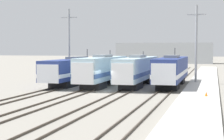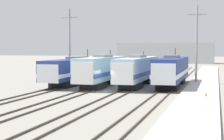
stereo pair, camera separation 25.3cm
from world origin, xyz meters
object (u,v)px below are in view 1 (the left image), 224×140
(locomotive_far_left, at_px, (76,70))
(catenary_tower_left, at_px, (69,44))
(locomotive_center_right, at_px, (137,70))
(traffic_cone, at_px, (206,94))
(catenary_tower_right, at_px, (196,43))
(locomotive_far_right, at_px, (171,70))
(locomotive_center_left, at_px, (102,70))

(locomotive_far_left, height_order, catenary_tower_left, catenary_tower_left)
(locomotive_center_right, bearing_deg, traffic_cone, -49.16)
(locomotive_far_left, bearing_deg, traffic_cone, -31.88)
(catenary_tower_right, relative_size, traffic_cone, 24.31)
(locomotive_far_right, bearing_deg, locomotive_center_right, -172.98)
(catenary_tower_left, bearing_deg, locomotive_center_right, -24.00)
(locomotive_far_left, relative_size, catenary_tower_left, 1.77)
(locomotive_center_left, relative_size, catenary_tower_left, 1.46)
(traffic_cone, bearing_deg, locomotive_far_left, 148.12)
(locomotive_far_left, height_order, locomotive_far_right, locomotive_far_right)
(locomotive_center_left, distance_m, locomotive_center_right, 4.76)
(traffic_cone, bearing_deg, catenary_tower_right, 96.39)
(locomotive_far_left, relative_size, traffic_cone, 43.13)
(locomotive_center_left, distance_m, locomotive_far_right, 9.25)
(traffic_cone, bearing_deg, locomotive_center_right, 130.84)
(locomotive_center_right, xyz_separation_m, catenary_tower_right, (7.47, 5.31, 3.66))
(locomotive_far_right, distance_m, catenary_tower_left, 17.50)
(catenary_tower_right, distance_m, traffic_cone, 16.98)
(locomotive_center_right, distance_m, traffic_cone, 14.27)
(locomotive_far_left, height_order, locomotive_center_left, locomotive_far_left)
(locomotive_far_right, height_order, traffic_cone, locomotive_far_right)
(catenary_tower_left, xyz_separation_m, traffic_cone, (21.19, -16.03, -5.32))
(locomotive_far_right, relative_size, catenary_tower_left, 1.53)
(locomotive_far_right, bearing_deg, catenary_tower_left, 163.87)
(catenary_tower_left, relative_size, catenary_tower_right, 1.00)
(locomotive_center_right, xyz_separation_m, locomotive_far_right, (4.51, 0.56, -0.01))
(locomotive_center_left, xyz_separation_m, catenary_tower_right, (11.98, 6.82, 3.63))
(locomotive_far_right, bearing_deg, locomotive_center_left, -167.13)
(catenary_tower_right, bearing_deg, traffic_cone, -83.61)
(locomotive_center_left, bearing_deg, traffic_cone, -33.77)
(locomotive_center_left, relative_size, locomotive_center_right, 0.92)
(catenary_tower_right, bearing_deg, locomotive_far_right, -121.91)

